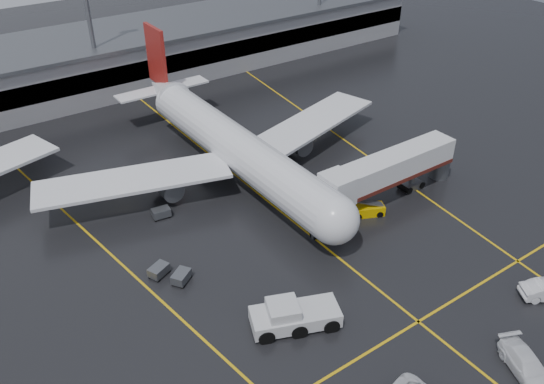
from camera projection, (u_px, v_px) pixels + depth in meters
ground at (276, 208)px, 65.32m from camera, size 220.00×220.00×0.00m
apron_line_centre at (276, 208)px, 65.31m from camera, size 0.25×90.00×0.02m
apron_line_stop at (418, 322)px, 50.16m from camera, size 60.00×0.25×0.02m
apron_line_left at (78, 224)px, 62.56m from camera, size 9.99×69.35×0.02m
apron_line_right at (338, 135)px, 80.88m from camera, size 7.57×69.64×0.02m
terminal at (114, 58)px, 95.99m from camera, size 122.00×19.00×8.60m
light_mast_mid at (87, 9)px, 84.00m from camera, size 3.00×1.20×25.45m
main_airliner at (231, 144)px, 69.72m from camera, size 48.80×45.60×14.10m
jet_bridge at (390, 171)px, 64.78m from camera, size 19.90×3.40×6.05m
pushback_tractor at (293, 316)px, 49.21m from camera, size 8.41×5.82×2.79m
belt_loader at (367, 210)px, 63.91m from camera, size 4.12×3.00×2.41m
service_van_b at (527, 366)px, 44.97m from camera, size 4.55×6.36×1.71m
baggage_cart_a at (181, 277)px, 54.31m from camera, size 2.38×2.20×1.12m
baggage_cart_b at (159, 270)px, 55.09m from camera, size 2.36×2.01×1.12m
baggage_cart_c at (161, 213)px, 63.42m from camera, size 2.15×1.54×1.12m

